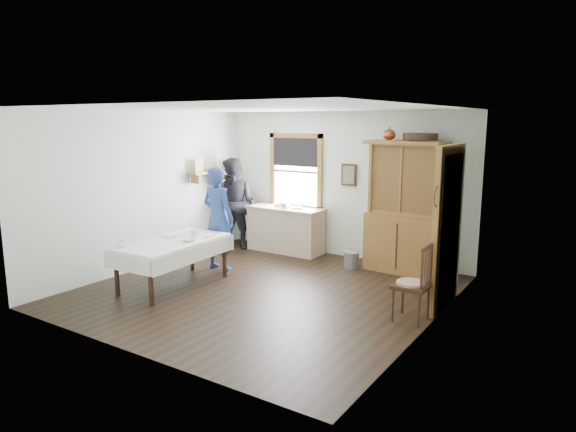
{
  "coord_description": "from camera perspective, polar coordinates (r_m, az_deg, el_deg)",
  "views": [
    {
      "loc": [
        4.33,
        -6.0,
        2.53
      ],
      "look_at": [
        0.23,
        0.3,
        1.13
      ],
      "focal_mm": 32.0,
      "sensor_mm": 36.0,
      "label": 1
    }
  ],
  "objects": [
    {
      "name": "table_cup_b",
      "position": [
        8.29,
        -10.45,
        -1.9
      ],
      "size": [
        0.13,
        0.13,
        0.1
      ],
      "primitive_type": "imported",
      "rotation": [
        0.0,
        0.0,
        0.34
      ],
      "color": "white",
      "rests_on": "dining_table"
    },
    {
      "name": "pail",
      "position": [
        9.02,
        7.08,
        -4.88
      ],
      "size": [
        0.35,
        0.35,
        0.28
      ],
      "primitive_type": "cube",
      "rotation": [
        0.0,
        0.0,
        -0.43
      ],
      "color": "gray",
      "rests_on": "room"
    },
    {
      "name": "rug_beater",
      "position": [
        6.62,
        16.34,
        3.12
      ],
      "size": [
        0.01,
        0.27,
        0.27
      ],
      "primitive_type": "torus",
      "rotation": [
        0.0,
        1.57,
        0.0
      ],
      "color": "black",
      "rests_on": "room"
    },
    {
      "name": "woman_blue",
      "position": [
        8.8,
        -7.74,
        -0.7
      ],
      "size": [
        0.63,
        0.43,
        1.65
      ],
      "primitive_type": "imported",
      "rotation": [
        0.0,
        0.0,
        3.08
      ],
      "color": "navy",
      "rests_on": "room"
    },
    {
      "name": "dining_table",
      "position": [
        8.14,
        -12.61,
        -5.17
      ],
      "size": [
        1.04,
        1.84,
        0.72
      ],
      "primitive_type": "cube",
      "rotation": [
        0.0,
        0.0,
        0.05
      ],
      "color": "white",
      "rests_on": "room"
    },
    {
      "name": "framed_picture",
      "position": [
        9.49,
        6.75,
        4.56
      ],
      "size": [
        0.3,
        0.04,
        0.4
      ],
      "primitive_type": "cube",
      "color": "#352012",
      "rests_on": "room"
    },
    {
      "name": "shelf_bowl",
      "position": [
        10.14,
        -8.52,
        5.16
      ],
      "size": [
        0.22,
        0.22,
        0.05
      ],
      "primitive_type": "imported",
      "color": "white",
      "rests_on": "wall_shelf"
    },
    {
      "name": "wicker_basket",
      "position": [
        9.02,
        10.66,
        -5.2
      ],
      "size": [
        0.43,
        0.37,
        0.21
      ],
      "primitive_type": "cube",
      "rotation": [
        0.0,
        0.0,
        -0.38
      ],
      "color": "#997245",
      "rests_on": "room"
    },
    {
      "name": "table_bowl",
      "position": [
        7.96,
        -10.97,
        -2.58
      ],
      "size": [
        0.24,
        0.24,
        0.06
      ],
      "primitive_type": "imported",
      "rotation": [
        0.0,
        0.0,
        -0.04
      ],
      "color": "white",
      "rests_on": "dining_table"
    },
    {
      "name": "window",
      "position": [
        10.04,
        0.87,
        5.45
      ],
      "size": [
        1.18,
        0.07,
        1.48
      ],
      "color": "white",
      "rests_on": "room"
    },
    {
      "name": "table_cup_a",
      "position": [
        7.83,
        -18.08,
        -2.99
      ],
      "size": [
        0.13,
        0.13,
        0.09
      ],
      "primitive_type": "imported",
      "rotation": [
        0.0,
        0.0,
        0.11
      ],
      "color": "white",
      "rests_on": "dining_table"
    },
    {
      "name": "wall_shelf",
      "position": [
        10.13,
        -8.56,
        5.02
      ],
      "size": [
        0.24,
        1.0,
        0.44
      ],
      "color": "olive",
      "rests_on": "room"
    },
    {
      "name": "figure_dark",
      "position": [
        10.22,
        -5.93,
        0.98
      ],
      "size": [
        0.89,
        0.73,
        1.68
      ],
      "primitive_type": "imported",
      "rotation": [
        0.0,
        0.0,
        0.13
      ],
      "color": "black",
      "rests_on": "room"
    },
    {
      "name": "china_hutch",
      "position": [
        8.76,
        12.77,
        0.94
      ],
      "size": [
        1.34,
        0.71,
        2.21
      ],
      "primitive_type": "cube",
      "rotation": [
        0.0,
        0.0,
        -0.08
      ],
      "color": "olive",
      "rests_on": "room"
    },
    {
      "name": "counter_bowl",
      "position": [
        10.01,
        -1.08,
        1.26
      ],
      "size": [
        0.25,
        0.25,
        0.06
      ],
      "primitive_type": "imported",
      "rotation": [
        0.0,
        0.0,
        -0.3
      ],
      "color": "white",
      "rests_on": "work_counter"
    },
    {
      "name": "work_counter",
      "position": [
        10.0,
        -0.28,
        -1.5
      ],
      "size": [
        1.54,
        0.6,
        0.88
      ],
      "primitive_type": "cube",
      "rotation": [
        0.0,
        0.0,
        -0.01
      ],
      "color": "tan",
      "rests_on": "room"
    },
    {
      "name": "spindle_chair",
      "position": [
        6.76,
        13.56,
        -7.17
      ],
      "size": [
        0.47,
        0.47,
        1.01
      ],
      "primitive_type": "cube",
      "rotation": [
        0.0,
        0.0,
        -0.01
      ],
      "color": "#352012",
      "rests_on": "room"
    },
    {
      "name": "counter_book",
      "position": [
        9.8,
        0.44,
        0.93
      ],
      "size": [
        0.25,
        0.27,
        0.02
      ],
      "primitive_type": "imported",
      "rotation": [
        0.0,
        0.0,
        0.46
      ],
      "color": "#71654B",
      "rests_on": "work_counter"
    },
    {
      "name": "room",
      "position": [
        7.49,
        -2.72,
        1.49
      ],
      "size": [
        5.01,
        5.01,
        2.7
      ],
      "color": "black",
      "rests_on": "ground"
    },
    {
      "name": "doorway",
      "position": [
        7.23,
        17.43,
        -0.82
      ],
      "size": [
        0.09,
        1.14,
        2.22
      ],
      "color": "#41352F",
      "rests_on": "room"
    }
  ]
}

